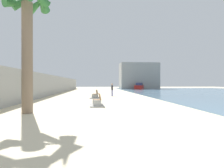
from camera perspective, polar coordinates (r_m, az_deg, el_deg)
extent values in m
plane|color=beige|center=(28.76, -3.78, -3.25)|extent=(120.00, 120.00, 0.00)
cube|color=#9E9E99|center=(29.49, -18.51, -0.30)|extent=(0.80, 64.00, 2.96)
cylinder|color=#7A6651|center=(11.70, -25.15, 7.47)|extent=(0.61, 0.61, 6.44)
cone|color=#2D6B33|center=(13.11, -22.23, 22.37)|extent=(1.87, 1.42, 1.20)
cone|color=#2D6B33|center=(13.35, -25.43, 22.54)|extent=(1.86, 1.24, 1.42)
cone|color=#2D6B33|center=(13.24, -27.31, 21.58)|extent=(1.56, 1.81, 0.99)
cube|color=#9E9E99|center=(13.42, -4.70, -6.17)|extent=(0.61, 0.22, 0.50)
cube|color=#9E9E99|center=(14.81, -4.95, -5.57)|extent=(0.61, 0.22, 0.50)
cube|color=olive|center=(14.10, -4.83, -5.04)|extent=(0.56, 1.62, 0.06)
cube|color=olive|center=(14.08, -3.90, -3.90)|extent=(0.22, 1.60, 0.50)
cube|color=#9E9E99|center=(14.14, -4.83, -6.69)|extent=(1.18, 2.14, 0.08)
cube|color=#9E9E99|center=(20.82, -5.56, -3.89)|extent=(0.61, 0.25, 0.50)
cube|color=#9E9E99|center=(22.22, -5.23, -3.64)|extent=(0.61, 0.25, 0.50)
cube|color=olive|center=(21.51, -5.39, -3.22)|extent=(0.63, 1.64, 0.06)
cube|color=olive|center=(21.47, -4.78, -2.48)|extent=(0.30, 1.61, 0.50)
cube|color=#9E9E99|center=(21.54, -5.39, -4.31)|extent=(1.28, 2.19, 0.08)
cylinder|color=navy|center=(24.13, 0.07, -2.89)|extent=(0.12, 0.12, 0.86)
cylinder|color=navy|center=(24.25, -0.02, -2.88)|extent=(0.12, 0.12, 0.86)
cube|color=#333338|center=(24.16, 0.03, -1.14)|extent=(0.24, 0.35, 0.61)
sphere|color=tan|center=(24.15, 0.03, -0.07)|extent=(0.23, 0.23, 0.23)
cylinder|color=#333338|center=(23.95, 0.18, -1.08)|extent=(0.09, 0.09, 0.55)
cylinder|color=#333338|center=(24.37, -0.12, -1.06)|extent=(0.09, 0.09, 0.55)
cube|color=red|center=(55.61, 8.79, -0.97)|extent=(4.61, 6.60, 1.10)
cube|color=navy|center=(54.68, 8.60, -0.01)|extent=(2.54, 3.14, 0.76)
cylinder|color=slate|center=(17.64, -25.46, -1.70)|extent=(0.08, 0.08, 2.31)
cube|color=yellow|center=(17.64, -25.47, 1.08)|extent=(0.85, 0.03, 0.85)
cube|color=gray|center=(58.40, 8.43, 2.50)|extent=(12.00, 6.00, 8.14)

